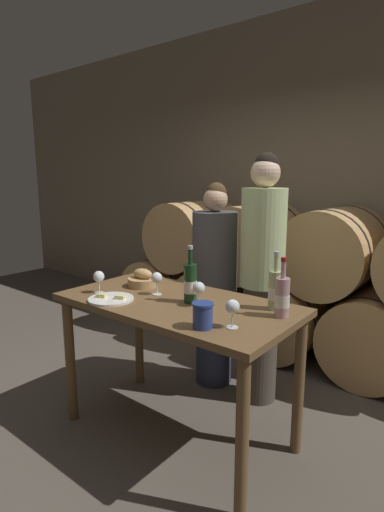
{
  "coord_description": "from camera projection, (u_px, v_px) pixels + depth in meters",
  "views": [
    {
      "loc": [
        1.5,
        -1.74,
        1.61
      ],
      "look_at": [
        0.0,
        0.15,
        1.14
      ],
      "focal_mm": 28.0,
      "sensor_mm": 36.0,
      "label": 1
    }
  ],
  "objects": [
    {
      "name": "ground_plane",
      "position": [
        178.0,
        433.0,
        2.56
      ],
      "size": [
        10.0,
        10.0,
        0.0
      ],
      "primitive_type": "plane",
      "color": "#564F44"
    },
    {
      "name": "wine_bottle_red",
      "position": [
        190.0,
        283.0,
        2.33
      ],
      "size": [
        0.08,
        0.08,
        0.34
      ],
      "color": "#193819",
      "rests_on": "tasting_table"
    },
    {
      "name": "person_left",
      "position": [
        214.0,
        285.0,
        3.08
      ],
      "size": [
        0.34,
        0.34,
        1.58
      ],
      "color": "#2D334C",
      "rests_on": "ground_plane"
    },
    {
      "name": "wine_glass_left",
      "position": [
        157.0,
        279.0,
        2.49
      ],
      "size": [
        0.07,
        0.07,
        0.14
      ],
      "color": "white",
      "rests_on": "tasting_table"
    },
    {
      "name": "blue_crock",
      "position": [
        203.0,
        314.0,
        1.94
      ],
      "size": [
        0.11,
        0.11,
        0.13
      ],
      "color": "navy",
      "rests_on": "tasting_table"
    },
    {
      "name": "barrel_stack",
      "position": [
        291.0,
        284.0,
        3.68
      ],
      "size": [
        3.76,
        0.87,
        1.38
      ],
      "color": "tan",
      "rests_on": "ground_plane"
    },
    {
      "name": "person_right",
      "position": [
        262.0,
        277.0,
        2.81
      ],
      "size": [
        0.31,
        0.31,
        1.78
      ],
      "color": "#4C4238",
      "rests_on": "ground_plane"
    },
    {
      "name": "wine_glass_center",
      "position": [
        199.0,
        289.0,
        2.27
      ],
      "size": [
        0.07,
        0.07,
        0.14
      ],
      "color": "white",
      "rests_on": "tasting_table"
    },
    {
      "name": "tasting_table",
      "position": [
        177.0,
        321.0,
        2.41
      ],
      "size": [
        1.44,
        0.75,
        0.89
      ],
      "color": "brown",
      "rests_on": "ground_plane"
    },
    {
      "name": "stone_wall_back",
      "position": [
        320.0,
        179.0,
        3.92
      ],
      "size": [
        10.0,
        0.12,
        3.2
      ],
      "color": "gray",
      "rests_on": "ground_plane"
    },
    {
      "name": "bread_basket",
      "position": [
        143.0,
        280.0,
        2.7
      ],
      "size": [
        0.2,
        0.2,
        0.12
      ],
      "color": "tan",
      "rests_on": "tasting_table"
    },
    {
      "name": "wine_glass_right",
      "position": [
        232.0,
        307.0,
        1.94
      ],
      "size": [
        0.07,
        0.07,
        0.14
      ],
      "color": "white",
      "rests_on": "tasting_table"
    },
    {
      "name": "cheese_plate",
      "position": [
        111.0,
        299.0,
        2.4
      ],
      "size": [
        0.27,
        0.27,
        0.04
      ],
      "color": "white",
      "rests_on": "tasting_table"
    },
    {
      "name": "wine_bottle_rose",
      "position": [
        282.0,
        297.0,
        2.09
      ],
      "size": [
        0.08,
        0.08,
        0.32
      ],
      "color": "#BC8E93",
      "rests_on": "tasting_table"
    },
    {
      "name": "wine_glass_far_left",
      "position": [
        99.0,
        277.0,
        2.53
      ],
      "size": [
        0.07,
        0.07,
        0.14
      ],
      "color": "white",
      "rests_on": "tasting_table"
    },
    {
      "name": "wine_bottle_white",
      "position": [
        275.0,
        290.0,
        2.21
      ],
      "size": [
        0.08,
        0.08,
        0.33
      ],
      "color": "#ADBC7F",
      "rests_on": "tasting_table"
    }
  ]
}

